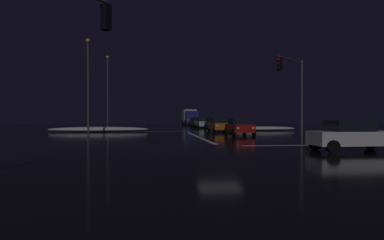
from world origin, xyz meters
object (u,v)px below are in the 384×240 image
(sedan_silver, at_px, (203,123))
(traffic_signal_ne, at_px, (293,82))
(sedan_blue, at_px, (214,124))
(streetlamp_left_far, at_px, (108,87))
(sedan_orange, at_px, (219,125))
(box_truck, at_px, (190,116))
(sedan_red, at_px, (239,127))
(traffic_signal_sw, at_px, (38,32))
(sedan_gray, at_px, (195,121))
(streetlamp_left_near, at_px, (88,79))
(sedan_white_crossing, at_px, (352,135))
(sedan_green, at_px, (198,122))

(sedan_silver, xyz_separation_m, traffic_signal_ne, (4.28, -22.22, 3.89))
(sedan_blue, distance_m, streetlamp_left_far, 16.49)
(sedan_orange, relative_size, box_truck, 0.52)
(sedan_red, bearing_deg, traffic_signal_sw, -122.34)
(sedan_red, bearing_deg, traffic_signal_ne, -38.23)
(traffic_signal_sw, bearing_deg, traffic_signal_ne, 45.00)
(sedan_blue, xyz_separation_m, sedan_gray, (-0.06, 17.83, 0.00))
(sedan_blue, distance_m, traffic_signal_ne, 16.67)
(sedan_red, bearing_deg, streetlamp_left_near, 165.88)
(streetlamp_left_far, xyz_separation_m, streetlamp_left_near, (0.00, -16.00, -0.56))
(traffic_signal_sw, distance_m, traffic_signal_ne, 22.39)
(streetlamp_left_far, bearing_deg, box_truck, 53.68)
(sedan_blue, bearing_deg, traffic_signal_sw, -110.75)
(sedan_silver, relative_size, sedan_white_crossing, 1.00)
(box_truck, bearing_deg, sedan_gray, -89.72)
(sedan_gray, relative_size, streetlamp_left_far, 0.42)
(streetlamp_left_far, relative_size, streetlamp_left_near, 1.12)
(sedan_orange, relative_size, sedan_gray, 1.00)
(sedan_green, distance_m, streetlamp_left_near, 26.08)
(sedan_red, height_order, sedan_green, same)
(sedan_red, xyz_separation_m, sedan_white_crossing, (1.96, -14.83, 0.00))
(sedan_red, xyz_separation_m, traffic_signal_sw, (-11.96, -18.89, 3.85))
(traffic_signal_sw, xyz_separation_m, streetlamp_left_near, (-2.14, 22.43, 0.69))
(sedan_green, xyz_separation_m, sedan_white_crossing, (2.25, -40.03, 0.00))
(box_truck, bearing_deg, sedan_green, -90.83)
(sedan_silver, bearing_deg, sedan_gray, 88.22)
(sedan_blue, relative_size, sedan_gray, 1.00)
(box_truck, bearing_deg, streetlamp_left_far, -126.32)
(sedan_orange, relative_size, sedan_white_crossing, 1.00)
(sedan_red, height_order, streetlamp_left_far, streetlamp_left_far)
(sedan_gray, height_order, streetlamp_left_near, streetlamp_left_near)
(streetlamp_left_far, bearing_deg, sedan_red, -54.20)
(sedan_green, height_order, sedan_gray, same)
(sedan_blue, relative_size, traffic_signal_sw, 0.65)
(streetlamp_left_far, bearing_deg, sedan_white_crossing, -64.96)
(traffic_signal_ne, relative_size, streetlamp_left_near, 0.73)
(sedan_red, distance_m, sedan_orange, 6.66)
(sedan_red, bearing_deg, sedan_white_crossing, -82.46)
(sedan_orange, distance_m, streetlamp_left_far, 19.41)
(sedan_white_crossing, height_order, streetlamp_left_near, streetlamp_left_near)
(sedan_gray, bearing_deg, sedan_white_crossing, -87.45)
(sedan_red, xyz_separation_m, sedan_green, (-0.29, 25.20, 0.00))
(traffic_signal_sw, bearing_deg, streetlamp_left_near, 95.44)
(sedan_silver, relative_size, traffic_signal_sw, 0.65)
(box_truck, distance_m, streetlamp_left_near, 37.92)
(sedan_blue, xyz_separation_m, traffic_signal_sw, (-11.96, -31.57, 3.85))
(sedan_gray, bearing_deg, streetlamp_left_near, -117.50)
(sedan_green, height_order, sedan_white_crossing, same)
(traffic_signal_sw, bearing_deg, sedan_silver, 73.11)
(sedan_blue, height_order, sedan_green, same)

